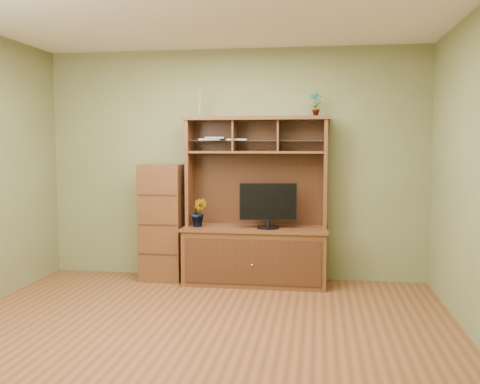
# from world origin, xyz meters

# --- Properties ---
(room) EXTENTS (4.54, 4.04, 2.74)m
(room) POSITION_xyz_m (0.00, 0.00, 1.35)
(room) COLOR brown
(room) RESTS_ON ground
(media_hutch) EXTENTS (1.66, 0.61, 1.90)m
(media_hutch) POSITION_xyz_m (0.29, 1.73, 0.52)
(media_hutch) COLOR #4D2E16
(media_hutch) RESTS_ON room
(monitor) EXTENTS (0.64, 0.25, 0.51)m
(monitor) POSITION_xyz_m (0.44, 1.65, 0.92)
(monitor) COLOR black
(monitor) RESTS_ON media_hutch
(orchid_plant) EXTENTS (0.19, 0.16, 0.33)m
(orchid_plant) POSITION_xyz_m (-0.35, 1.65, 0.82)
(orchid_plant) COLOR #32551D
(orchid_plant) RESTS_ON media_hutch
(top_plant) EXTENTS (0.15, 0.11, 0.27)m
(top_plant) POSITION_xyz_m (0.95, 1.80, 2.04)
(top_plant) COLOR #406E26
(top_plant) RESTS_ON media_hutch
(reed_diffuser) EXTENTS (0.06, 0.06, 0.31)m
(reed_diffuser) POSITION_xyz_m (-0.37, 1.81, 2.02)
(reed_diffuser) COLOR silver
(reed_diffuser) RESTS_ON media_hutch
(magazines) EXTENTS (0.59, 0.24, 0.04)m
(magazines) POSITION_xyz_m (-0.14, 1.80, 1.65)
(magazines) COLOR #B4B4B9
(magazines) RESTS_ON media_hutch
(side_cabinet) EXTENTS (0.48, 0.44, 1.36)m
(side_cabinet) POSITION_xyz_m (-0.81, 1.76, 0.68)
(side_cabinet) COLOR #4D2E16
(side_cabinet) RESTS_ON room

